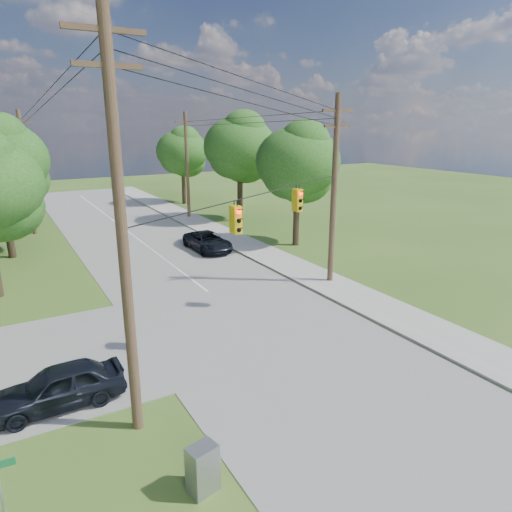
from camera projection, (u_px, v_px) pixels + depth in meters
ground at (273, 391)px, 15.84m from camera, size 140.00×140.00×0.00m
main_road at (252, 325)px, 20.96m from camera, size 10.00×100.00×0.03m
sidewalk_east at (362, 298)px, 24.14m from camera, size 2.60×100.00×0.12m
pole_sw at (122, 228)px, 12.24m from camera, size 2.00×0.32×12.00m
pole_ne at (334, 189)px, 25.23m from camera, size 2.00×0.32×10.50m
pole_north_e at (187, 165)px, 43.65m from camera, size 2.00×0.32×10.00m
pole_north_w at (26, 172)px, 37.02m from camera, size 2.00×0.32×10.00m
power_lines at (182, 119)px, 23.62m from camera, size 13.93×29.62×4.93m
traffic_signals at (270, 208)px, 19.21m from camera, size 4.91×3.27×1.05m
tree_e_near at (298, 162)px, 33.15m from camera, size 6.20×6.20×8.81m
tree_e_mid at (240, 147)px, 41.54m from camera, size 6.60×6.60×9.64m
tree_e_far at (182, 151)px, 51.34m from camera, size 5.80×5.80×8.32m
car_cross_dark at (59, 386)px, 14.78m from camera, size 4.15×1.73×1.41m
car_main_north at (208, 241)px, 33.14m from camera, size 2.34×4.86×1.33m
control_cabinet at (203, 469)px, 11.35m from camera, size 0.83×0.68×1.31m
street_name_sign at (1, 496)px, 9.37m from camera, size 0.72×0.06×2.41m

